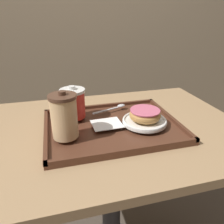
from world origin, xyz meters
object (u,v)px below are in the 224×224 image
object	(u,v)px
coffee_cup_front	(64,116)
coffee_cup_rear	(73,103)
spoon	(117,107)
donut_chocolate_glazed	(145,114)

from	to	relation	value
coffee_cup_front	coffee_cup_rear	distance (m)	0.14
coffee_cup_rear	spoon	world-z (taller)	coffee_cup_rear
spoon	coffee_cup_front	bearing A→B (deg)	-159.32
coffee_cup_front	donut_chocolate_glazed	world-z (taller)	coffee_cup_front
coffee_cup_rear	spoon	distance (m)	0.18
donut_chocolate_glazed	spoon	xyz separation A→B (m)	(-0.06, 0.15, -0.03)
coffee_cup_rear	donut_chocolate_glazed	xyz separation A→B (m)	(0.23, -0.11, -0.02)
donut_chocolate_glazed	coffee_cup_front	bearing A→B (deg)	-175.46
coffee_cup_front	donut_chocolate_glazed	xyz separation A→B (m)	(0.27, 0.02, -0.04)
coffee_cup_front	spoon	distance (m)	0.28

